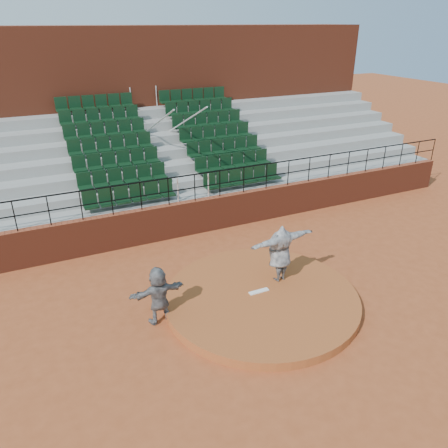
# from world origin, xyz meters

# --- Properties ---
(ground) EXTENTS (90.00, 90.00, 0.00)m
(ground) POSITION_xyz_m (0.00, 0.00, 0.00)
(ground) COLOR #9E4823
(ground) RESTS_ON ground
(pitchers_mound) EXTENTS (5.50, 5.50, 0.25)m
(pitchers_mound) POSITION_xyz_m (0.00, 0.00, 0.12)
(pitchers_mound) COLOR #A24F24
(pitchers_mound) RESTS_ON ground
(pitching_rubber) EXTENTS (0.60, 0.15, 0.03)m
(pitching_rubber) POSITION_xyz_m (0.00, 0.15, 0.27)
(pitching_rubber) COLOR white
(pitching_rubber) RESTS_ON pitchers_mound
(boundary_wall) EXTENTS (24.00, 0.30, 1.30)m
(boundary_wall) POSITION_xyz_m (0.00, 5.00, 0.65)
(boundary_wall) COLOR maroon
(boundary_wall) RESTS_ON ground
(wall_railing) EXTENTS (24.04, 0.05, 1.03)m
(wall_railing) POSITION_xyz_m (0.00, 5.00, 2.03)
(wall_railing) COLOR black
(wall_railing) RESTS_ON boundary_wall
(seating_deck) EXTENTS (24.00, 5.97, 4.63)m
(seating_deck) POSITION_xyz_m (0.00, 8.65, 1.44)
(seating_deck) COLOR gray
(seating_deck) RESTS_ON ground
(press_box_facade) EXTENTS (24.00, 3.00, 7.10)m
(press_box_facade) POSITION_xyz_m (0.00, 12.60, 3.55)
(press_box_facade) COLOR maroon
(press_box_facade) RESTS_ON ground
(pitcher) EXTENTS (2.23, 0.80, 1.77)m
(pitcher) POSITION_xyz_m (0.87, 0.49, 1.14)
(pitcher) COLOR black
(pitcher) RESTS_ON pitchers_mound
(fielder) EXTENTS (1.52, 0.53, 1.62)m
(fielder) POSITION_xyz_m (-2.87, 0.40, 0.81)
(fielder) COLOR black
(fielder) RESTS_ON ground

